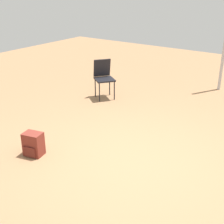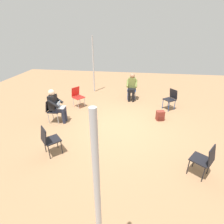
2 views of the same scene
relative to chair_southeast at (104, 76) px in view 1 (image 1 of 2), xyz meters
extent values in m
plane|color=#99704C|center=(-2.09, 1.97, -0.50)|extent=(15.99, 15.99, 0.00)
cube|color=black|center=(-0.06, 0.04, -0.06)|extent=(0.56, 0.56, 0.03)
cylinder|color=black|center=(-0.30, 0.01, -0.29)|extent=(0.02, 0.02, 0.42)
cylinder|color=black|center=(-0.09, 0.28, -0.29)|extent=(0.02, 0.02, 0.42)
cylinder|color=black|center=(-0.02, -0.19, -0.29)|extent=(0.02, 0.02, 0.42)
cylinder|color=black|center=(0.18, 0.08, -0.29)|extent=(0.02, 0.02, 0.42)
cube|color=black|center=(0.09, -0.07, 0.15)|extent=(0.30, 0.36, 0.40)
cube|color=maroon|center=(-0.66, 2.65, -0.32)|extent=(0.32, 0.26, 0.36)
cube|color=maroon|center=(-0.66, 2.65, -0.40)|extent=(0.25, 0.29, 0.16)
camera|label=1|loc=(-4.00, 5.32, 1.94)|focal=50.00mm
camera|label=2|loc=(-1.62, -3.29, 2.66)|focal=28.00mm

